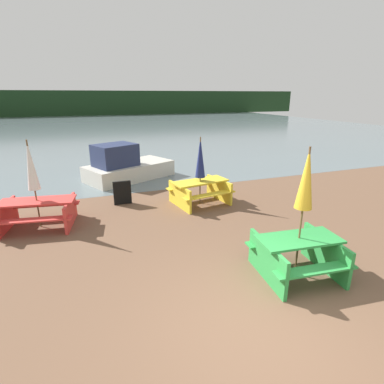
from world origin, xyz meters
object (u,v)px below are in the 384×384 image
at_px(signboard, 122,193).
at_px(boat, 126,166).
at_px(picnic_table_green, 297,253).
at_px(picnic_table_red, 38,211).
at_px(picnic_table_yellow, 200,190).
at_px(umbrella_gold, 306,179).
at_px(umbrella_white, 31,166).
at_px(umbrella_navy, 200,158).

bearing_deg(signboard, boat, 79.47).
relative_size(picnic_table_green, signboard, 2.22).
bearing_deg(picnic_table_green, picnic_table_red, 139.33).
bearing_deg(picnic_table_yellow, picnic_table_green, -86.90).
height_order(picnic_table_green, picnic_table_red, picnic_table_green).
height_order(picnic_table_green, boat, boat).
xyz_separation_m(picnic_table_red, signboard, (2.28, 0.97, -0.07)).
xyz_separation_m(picnic_table_green, umbrella_gold, (-0.00, 0.00, 1.44)).
height_order(boat, signboard, boat).
bearing_deg(picnic_table_green, umbrella_white, 139.33).
relative_size(picnic_table_green, picnic_table_yellow, 0.86).
bearing_deg(picnic_table_yellow, umbrella_white, -177.59).
height_order(picnic_table_green, signboard, picnic_table_green).
bearing_deg(picnic_table_red, boat, 54.25).
height_order(picnic_table_yellow, umbrella_white, umbrella_white).
bearing_deg(umbrella_gold, picnic_table_green, 0.00).
bearing_deg(picnic_table_red, umbrella_navy, 2.41).
bearing_deg(boat, umbrella_white, -150.43).
xyz_separation_m(picnic_table_green, picnic_table_red, (-4.83, 4.15, -0.01)).
bearing_deg(umbrella_gold, umbrella_navy, 93.10).
distance_m(picnic_table_red, signboard, 2.48).
distance_m(picnic_table_green, umbrella_gold, 1.44).
relative_size(umbrella_gold, boat, 0.64).
xyz_separation_m(picnic_table_green, umbrella_white, (-4.83, 4.15, 1.18)).
relative_size(umbrella_gold, umbrella_navy, 1.18).
height_order(umbrella_navy, signboard, umbrella_navy).
bearing_deg(umbrella_white, signboard, 23.09).
relative_size(picnic_table_red, umbrella_navy, 0.96).
distance_m(picnic_table_yellow, umbrella_navy, 1.02).
xyz_separation_m(umbrella_navy, signboard, (-2.32, 0.78, -1.10)).
bearing_deg(picnic_table_green, picnic_table_yellow, 93.10).
height_order(picnic_table_yellow, umbrella_navy, umbrella_navy).
bearing_deg(umbrella_navy, signboard, 161.47).
bearing_deg(picnic_table_yellow, picnic_table_red, -177.59).
distance_m(picnic_table_yellow, signboard, 2.45).
relative_size(picnic_table_red, signboard, 2.71).
bearing_deg(umbrella_white, boat, 54.25).
xyz_separation_m(picnic_table_red, picnic_table_yellow, (4.59, 0.19, 0.01)).
relative_size(boat, signboard, 5.12).
relative_size(picnic_table_green, umbrella_navy, 0.79).
xyz_separation_m(umbrella_gold, signboard, (-2.55, 5.12, -1.53)).
xyz_separation_m(picnic_table_red, umbrella_gold, (4.83, -4.15, 1.46)).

